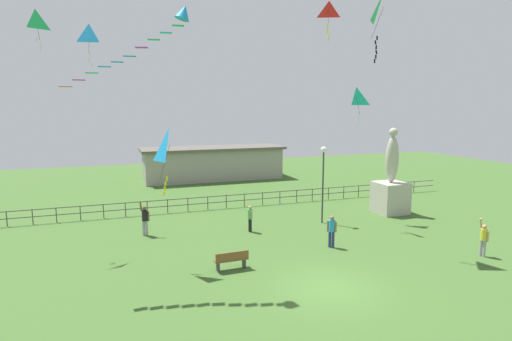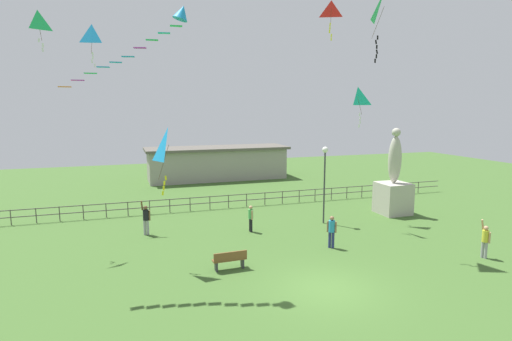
# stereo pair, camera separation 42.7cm
# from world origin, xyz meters

# --- Properties ---
(ground_plane) EXTENTS (80.00, 80.00, 0.00)m
(ground_plane) POSITION_xyz_m (0.00, 0.00, 0.00)
(ground_plane) COLOR #3D6028
(statue_monument) EXTENTS (1.93, 1.93, 5.73)m
(statue_monument) POSITION_xyz_m (9.76, 9.03, 1.67)
(statue_monument) COLOR #B2AD9E
(statue_monument) RESTS_ON ground_plane
(lamppost) EXTENTS (0.36, 0.36, 4.73)m
(lamppost) POSITION_xyz_m (4.26, 8.39, 3.41)
(lamppost) COLOR #38383D
(lamppost) RESTS_ON ground_plane
(park_bench) EXTENTS (1.51, 0.46, 0.85)m
(park_bench) POSITION_xyz_m (-3.12, 3.09, 0.46)
(park_bench) COLOR brown
(park_bench) RESTS_ON ground_plane
(person_0) EXTENTS (0.28, 0.46, 1.54)m
(person_0) POSITION_xyz_m (-0.54, 8.11, 0.88)
(person_0) COLOR black
(person_0) RESTS_ON ground_plane
(person_1) EXTENTS (0.51, 0.39, 1.96)m
(person_1) POSITION_xyz_m (-6.26, 9.42, 0.98)
(person_1) COLOR #99999E
(person_1) RESTS_ON ground_plane
(person_2) EXTENTS (0.29, 0.50, 1.84)m
(person_2) POSITION_xyz_m (8.66, 0.65, 0.92)
(person_2) COLOR #99999E
(person_2) RESTS_ON ground_plane
(person_3) EXTENTS (0.41, 0.35, 1.66)m
(person_3) POSITION_xyz_m (2.50, 4.21, 0.95)
(person_3) COLOR navy
(person_3) RESTS_ON ground_plane
(kite_0) EXTENTS (1.09, 0.72, 2.39)m
(kite_0) POSITION_xyz_m (5.56, 10.53, 13.10)
(kite_0) COLOR red
(kite_1) EXTENTS (0.98, 0.80, 2.44)m
(kite_1) POSITION_xyz_m (-8.67, 13.29, 11.21)
(kite_1) COLOR #198CD1
(kite_2) EXTENTS (0.92, 0.89, 2.95)m
(kite_2) POSITION_xyz_m (-5.43, 4.61, 5.35)
(kite_2) COLOR #198CD1
(kite_3) EXTENTS (0.85, 0.66, 1.98)m
(kite_3) POSITION_xyz_m (-10.94, 9.63, 11.19)
(kite_3) COLOR #1EB759
(kite_4) EXTENTS (0.96, 0.98, 3.32)m
(kite_4) POSITION_xyz_m (4.72, 3.81, 11.66)
(kite_4) COLOR #1EB759
(kite_5) EXTENTS (0.72, 1.09, 2.30)m
(kite_5) POSITION_xyz_m (5.64, 7.24, 7.61)
(kite_5) COLOR #19B2B2
(streamer_kite) EXTENTS (5.06, 0.88, 3.28)m
(streamer_kite) POSITION_xyz_m (-5.23, 3.38, 10.49)
(streamer_kite) COLOR #198CD1
(waterfront_railing) EXTENTS (36.03, 0.06, 0.95)m
(waterfront_railing) POSITION_xyz_m (-0.33, 14.00, 0.62)
(waterfront_railing) COLOR #4C4742
(waterfront_railing) RESTS_ON ground_plane
(pavilion_building) EXTENTS (13.92, 4.42, 3.20)m
(pavilion_building) POSITION_xyz_m (1.70, 26.00, 1.62)
(pavilion_building) COLOR gray
(pavilion_building) RESTS_ON ground_plane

